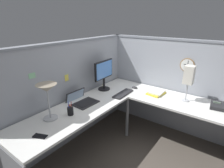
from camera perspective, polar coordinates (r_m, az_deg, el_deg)
ground_plane at (r=3.03m, az=5.66°, el=-18.33°), size 6.80×6.80×0.00m
cubicle_wall_back at (r=2.87m, az=-12.77°, el=-2.62°), size 2.57×0.12×1.58m
cubicle_wall_right at (r=3.26m, az=18.12°, el=-0.35°), size 0.12×2.37×1.58m
desk at (r=2.55m, az=5.37°, el=-9.24°), size 2.35×2.15×0.73m
monitor at (r=2.99m, az=-2.58°, el=3.52°), size 0.46×0.20×0.50m
laptop at (r=2.67m, az=-9.74°, el=-5.09°), size 0.35×0.39×0.22m
keyboard at (r=2.89m, az=3.52°, el=-3.07°), size 0.43×0.15×0.02m
computer_mouse at (r=3.15m, az=7.22°, el=-1.09°), size 0.06×0.10×0.03m
desk_lamp_dome at (r=2.20m, az=-19.89°, el=-2.07°), size 0.24×0.24×0.44m
pen_cup at (r=2.34m, az=-13.05°, el=-8.29°), size 0.08×0.08×0.18m
cell_phone at (r=2.07m, az=-21.84°, el=-15.09°), size 0.12×0.16×0.01m
office_phone at (r=2.82m, az=30.85°, el=-6.08°), size 0.21×0.23×0.11m
book_stack at (r=2.98m, az=13.88°, el=-2.66°), size 0.31×0.25×0.04m
desk_lamp_paper at (r=2.75m, az=23.19°, el=2.36°), size 0.13×0.13×0.53m
wall_clock at (r=3.04m, az=22.74°, el=5.54°), size 0.04×0.22×0.22m
pinned_note_leftmost at (r=2.67m, az=-14.16°, el=1.92°), size 0.07×0.00×0.09m
pinned_note_middle at (r=3.12m, az=-4.51°, el=6.08°), size 0.08×0.00×0.07m
pinned_note_rightmost at (r=2.35m, az=-23.99°, el=2.42°), size 0.09×0.00×0.07m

